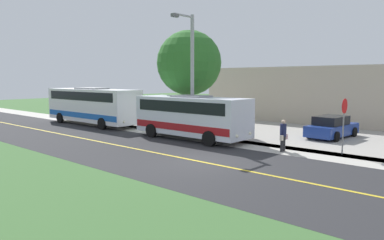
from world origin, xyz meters
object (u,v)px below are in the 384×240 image
(shuttle_bus_front, at_px, (191,115))
(transit_bus_rear, at_px, (92,104))
(street_light_pole, at_px, (191,71))
(parked_car_near, at_px, (332,127))
(stop_sign, at_px, (344,117))
(pedestrian_with_bags, at_px, (283,134))
(tree_curbside, at_px, (189,63))
(commercial_building, at_px, (335,94))

(shuttle_bus_front, height_order, transit_bus_rear, transit_bus_rear)
(street_light_pole, height_order, parked_car_near, street_light_pole)
(parked_car_near, bearing_deg, shuttle_bus_front, -45.13)
(stop_sign, relative_size, street_light_pole, 0.36)
(shuttle_bus_front, relative_size, pedestrian_with_bags, 4.71)
(stop_sign, bearing_deg, transit_bus_rear, -85.56)
(tree_curbside, bearing_deg, commercial_building, 157.43)
(shuttle_bus_front, xyz_separation_m, pedestrian_with_bags, (-0.24, 6.33, -0.64))
(transit_bus_rear, bearing_deg, pedestrian_with_bags, 90.78)
(street_light_pole, xyz_separation_m, parked_car_near, (-6.22, 6.92, -3.69))
(pedestrian_with_bags, relative_size, tree_curbside, 0.23)
(transit_bus_rear, relative_size, parked_car_near, 2.28)
(tree_curbside, bearing_deg, shuttle_bus_front, 43.75)
(transit_bus_rear, distance_m, stop_sign, 20.25)
(shuttle_bus_front, bearing_deg, parked_car_near, 134.87)
(transit_bus_rear, relative_size, pedestrian_with_bags, 6.02)
(transit_bus_rear, height_order, stop_sign, transit_bus_rear)
(stop_sign, xyz_separation_m, commercial_building, (-15.30, -5.92, 0.51))
(commercial_building, bearing_deg, parked_car_near, 18.87)
(street_light_pole, bearing_deg, tree_curbside, -136.24)
(stop_sign, bearing_deg, street_light_pole, -82.52)
(transit_bus_rear, relative_size, stop_sign, 3.58)
(shuttle_bus_front, distance_m, stop_sign, 9.14)
(stop_sign, relative_size, tree_curbside, 0.39)
(stop_sign, height_order, street_light_pole, street_light_pole)
(street_light_pole, xyz_separation_m, tree_curbside, (-2.52, -2.42, 0.65))
(shuttle_bus_front, distance_m, tree_curbside, 5.28)
(shuttle_bus_front, distance_m, commercial_building, 17.17)
(parked_car_near, height_order, tree_curbside, tree_curbside)
(shuttle_bus_front, relative_size, parked_car_near, 1.78)
(tree_curbside, bearing_deg, pedestrian_with_bags, 73.84)
(transit_bus_rear, bearing_deg, street_light_pole, 91.81)
(shuttle_bus_front, relative_size, commercial_building, 0.36)
(shuttle_bus_front, height_order, stop_sign, stop_sign)
(transit_bus_rear, height_order, pedestrian_with_bags, transit_bus_rear)
(stop_sign, height_order, commercial_building, commercial_building)
(street_light_pole, distance_m, tree_curbside, 3.55)
(shuttle_bus_front, distance_m, street_light_pole, 2.86)
(street_light_pole, bearing_deg, stop_sign, 97.48)
(pedestrian_with_bags, height_order, tree_curbside, tree_curbside)
(tree_curbside, bearing_deg, transit_bus_rear, -71.26)
(shuttle_bus_front, distance_m, parked_car_near, 9.34)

